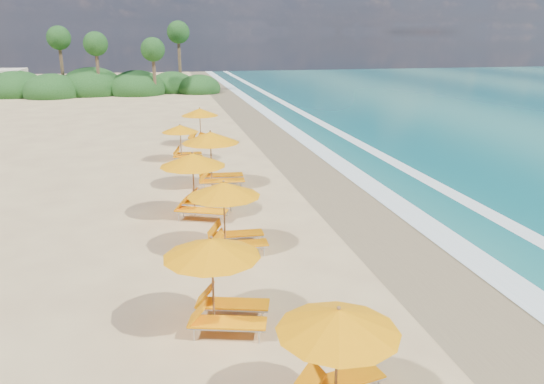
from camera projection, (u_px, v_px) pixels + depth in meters
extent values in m
plane|color=#D5BB7D|center=(272.00, 223.00, 19.82)|extent=(160.00, 160.00, 0.00)
cube|color=#897752|center=(373.00, 215.00, 20.62)|extent=(4.00, 160.00, 0.01)
cube|color=white|center=(409.00, 212.00, 20.92)|extent=(1.20, 160.00, 0.01)
cube|color=white|center=(477.00, 207.00, 21.52)|extent=(0.80, 160.00, 0.01)
cylinder|color=olive|center=(336.00, 365.00, 9.56)|extent=(0.05, 0.05, 2.16)
cone|color=#FF9505|center=(338.00, 320.00, 9.30)|extent=(2.64, 2.64, 0.43)
sphere|color=olive|center=(339.00, 308.00, 9.23)|extent=(0.08, 0.08, 0.08)
cylinder|color=olive|center=(213.00, 284.00, 12.55)|extent=(0.06, 0.06, 2.23)
cone|color=#FF9505|center=(212.00, 247.00, 12.28)|extent=(2.83, 2.83, 0.45)
sphere|color=olive|center=(211.00, 237.00, 12.21)|extent=(0.08, 0.08, 0.08)
cylinder|color=olive|center=(224.00, 217.00, 17.00)|extent=(0.06, 0.06, 2.27)
cone|color=#FF9505|center=(224.00, 189.00, 16.73)|extent=(2.40, 2.40, 0.46)
sphere|color=olive|center=(223.00, 181.00, 16.65)|extent=(0.08, 0.08, 0.08)
cylinder|color=olive|center=(194.00, 185.00, 20.27)|extent=(0.06, 0.06, 2.42)
cone|color=#FF9505|center=(193.00, 160.00, 19.98)|extent=(3.26, 3.26, 0.49)
sphere|color=olive|center=(192.00, 153.00, 19.91)|extent=(0.09, 0.09, 0.09)
cylinder|color=olive|center=(211.00, 160.00, 24.10)|extent=(0.06, 0.06, 2.51)
cone|color=#FF9505|center=(210.00, 137.00, 23.80)|extent=(2.78, 2.78, 0.50)
sphere|color=olive|center=(210.00, 131.00, 23.72)|extent=(0.09, 0.09, 0.09)
cylinder|color=olive|center=(181.00, 143.00, 29.15)|extent=(0.05, 0.05, 1.95)
cone|color=#FF9505|center=(180.00, 128.00, 28.91)|extent=(2.09, 2.09, 0.39)
sphere|color=olive|center=(180.00, 124.00, 28.85)|extent=(0.07, 0.07, 0.07)
cylinder|color=olive|center=(200.00, 127.00, 33.22)|extent=(0.06, 0.06, 2.26)
cone|color=#FF9505|center=(200.00, 112.00, 32.95)|extent=(3.12, 3.12, 0.45)
sphere|color=olive|center=(200.00, 108.00, 32.88)|extent=(0.08, 0.08, 0.08)
ellipsoid|color=#163D14|center=(137.00, 89.00, 60.56)|extent=(6.40, 6.40, 4.16)
ellipsoid|color=#163D14|center=(92.00, 88.00, 60.46)|extent=(7.20, 7.20, 4.68)
ellipsoid|color=#163D14|center=(52.00, 92.00, 57.82)|extent=(6.00, 6.00, 3.90)
ellipsoid|color=#163D14|center=(172.00, 87.00, 63.26)|extent=(5.60, 5.60, 3.64)
ellipsoid|color=#163D14|center=(17.00, 90.00, 58.87)|extent=(6.60, 6.60, 4.29)
ellipsoid|color=#163D14|center=(199.00, 89.00, 62.01)|extent=(5.00, 5.00, 3.25)
cylinder|color=brown|center=(154.00, 73.00, 58.55)|extent=(0.36, 0.36, 5.00)
sphere|color=#163D14|center=(153.00, 49.00, 57.83)|extent=(2.60, 2.60, 2.60)
cylinder|color=brown|center=(98.00, 70.00, 58.19)|extent=(0.36, 0.36, 5.60)
sphere|color=#163D14|center=(96.00, 44.00, 57.38)|extent=(2.60, 2.60, 2.60)
cylinder|color=brown|center=(62.00, 67.00, 59.17)|extent=(0.36, 0.36, 6.20)
sphere|color=#163D14|center=(59.00, 38.00, 58.28)|extent=(2.60, 2.60, 2.60)
cylinder|color=brown|center=(180.00, 62.00, 62.64)|extent=(0.36, 0.36, 6.80)
sphere|color=#163D14|center=(178.00, 32.00, 61.66)|extent=(2.60, 2.60, 2.60)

